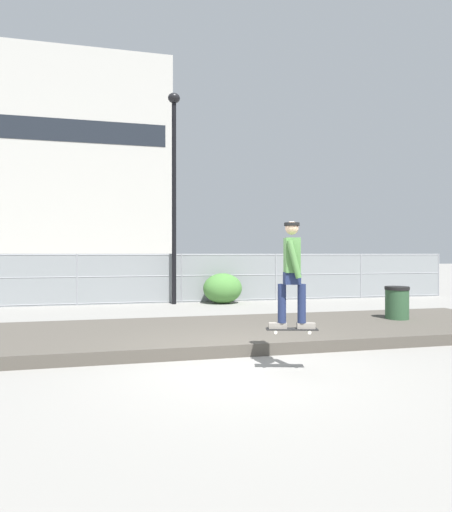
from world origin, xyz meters
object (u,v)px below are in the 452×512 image
parked_car_mid (247,275)px  shrub_left (223,288)px  street_lamp (174,175)px  trash_bin (397,307)px  skateboard (292,329)px  skater (292,268)px  parked_car_near (95,277)px

parked_car_mid → shrub_left: bearing=-116.9°
street_lamp → shrub_left: size_ratio=5.32×
parked_car_mid → trash_bin: (1.09, -10.01, -0.32)m
skateboard → skater: bearing=-90.0°
skateboard → street_lamp: street_lamp is taller
street_lamp → parked_car_mid: bearing=45.2°
shrub_left → trash_bin: 6.71m
parked_car_near → shrub_left: size_ratio=3.03×
skateboard → trash_bin: (3.99, 3.03, -0.14)m
skater → parked_car_mid: size_ratio=0.37×
parked_car_near → shrub_left: 6.28m
parked_car_near → trash_bin: bearing=-51.0°
trash_bin → skateboard: bearing=-142.9°
skateboard → trash_bin: trash_bin is taller
shrub_left → parked_car_mid: bearing=63.1°
skater → shrub_left: size_ratio=1.15×
skateboard → skater: size_ratio=0.49×
skateboard → street_lamp: 10.06m
skater → parked_car_near: (-4.03, 12.92, -0.78)m
parked_car_near → skateboard: bearing=-72.7°
parked_car_near → skater: bearing=-72.7°
shrub_left → trash_bin: (3.16, -5.92, -0.04)m
parked_car_near → trash_bin: parked_car_near is taller
skateboard → shrub_left: shrub_left is taller
parked_car_mid → shrub_left: size_ratio=3.12×
parked_car_mid → street_lamp: bearing=-134.8°
street_lamp → parked_car_mid: street_lamp is taller
skateboard → parked_car_mid: bearing=77.4°
skateboard → shrub_left: (0.84, 8.95, -0.10)m
parked_car_near → trash_bin: 12.74m
trash_bin → skater: bearing=-142.9°
skateboard → parked_car_mid: size_ratio=0.18×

